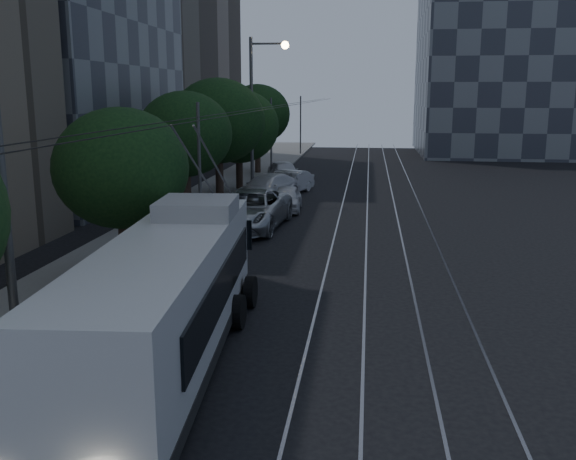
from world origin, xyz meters
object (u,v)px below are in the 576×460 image
at_px(car_white_b, 267,188).
at_px(car_white_c, 290,182).
at_px(pickup_silver, 250,210).
at_px(streetlamp_near, 16,126).
at_px(trolleybus, 169,297).
at_px(streetlamp_far, 258,103).
at_px(car_white_a, 287,199).
at_px(car_white_d, 284,172).

bearing_deg(car_white_b, car_white_c, 94.64).
height_order(pickup_silver, streetlamp_near, streetlamp_near).
relative_size(trolleybus, car_white_c, 2.73).
height_order(trolleybus, car_white_c, trolleybus).
bearing_deg(streetlamp_far, pickup_silver, -83.43).
relative_size(car_white_a, streetlamp_near, 0.42).
bearing_deg(car_white_c, streetlamp_near, -74.25).
relative_size(car_white_c, streetlamp_near, 0.46).
height_order(car_white_a, car_white_d, car_white_d).
bearing_deg(streetlamp_far, streetlamp_near, -91.35).
bearing_deg(car_white_c, pickup_silver, -72.87).
bearing_deg(car_white_d, car_white_c, -98.08).
relative_size(pickup_silver, car_white_d, 1.44).
bearing_deg(streetlamp_far, car_white_a, -57.46).
relative_size(car_white_b, streetlamp_near, 0.57).
bearing_deg(streetlamp_far, car_white_c, 61.67).
bearing_deg(streetlamp_far, trolleybus, -85.44).
distance_m(pickup_silver, car_white_a, 5.09).
height_order(car_white_d, streetlamp_far, streetlamp_far).
relative_size(trolleybus, car_white_a, 3.04).
distance_m(pickup_silver, car_white_d, 16.08).
bearing_deg(pickup_silver, streetlamp_far, 101.24).
xyz_separation_m(car_white_c, streetlamp_far, (-1.50, -2.79, 5.04)).
distance_m(car_white_a, car_white_d, 11.22).
bearing_deg(streetlamp_far, car_white_d, 86.39).
bearing_deg(car_white_a, pickup_silver, -106.55).
xyz_separation_m(trolleybus, streetlamp_near, (-2.49, -1.75, 4.09)).
height_order(car_white_b, streetlamp_near, streetlamp_near).
height_order(trolleybus, streetlamp_near, streetlamp_near).
bearing_deg(car_white_d, pickup_silver, -107.80).
relative_size(trolleybus, pickup_silver, 1.81).
relative_size(trolleybus, streetlamp_near, 1.26).
relative_size(streetlamp_near, streetlamp_far, 0.99).
xyz_separation_m(trolleybus, car_white_c, (-0.39, 26.51, -0.92)).
bearing_deg(car_white_d, trolleybus, -106.89).
bearing_deg(car_white_b, streetlamp_near, -68.66).
relative_size(trolleybus, car_white_d, 2.62).
bearing_deg(car_white_b, trolleybus, -62.80).
relative_size(car_white_c, streetlamp_far, 0.46).
height_order(pickup_silver, car_white_d, pickup_silver).
relative_size(car_white_b, car_white_c, 1.23).
relative_size(car_white_a, car_white_c, 0.90).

